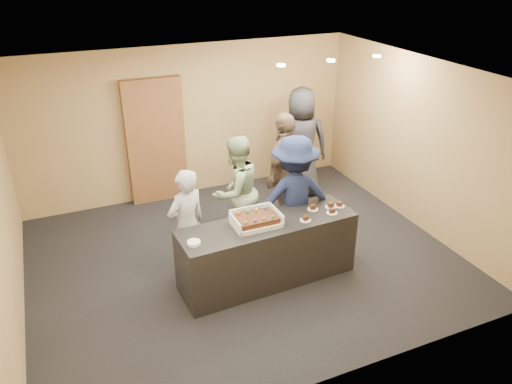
# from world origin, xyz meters

# --- Properties ---
(room) EXTENTS (6.04, 6.00, 2.70)m
(room) POSITION_xyz_m (0.00, 0.00, 1.35)
(room) COLOR black
(room) RESTS_ON ground
(serving_counter) EXTENTS (2.43, 0.81, 0.90)m
(serving_counter) POSITION_xyz_m (0.11, -0.61, 0.45)
(serving_counter) COLOR black
(serving_counter) RESTS_ON floor
(storage_cabinet) EXTENTS (1.01, 0.15, 2.21)m
(storage_cabinet) POSITION_xyz_m (-0.65, 2.41, 1.11)
(storage_cabinet) COLOR brown
(storage_cabinet) RESTS_ON floor
(cake_box) EXTENTS (0.61, 0.42, 0.18)m
(cake_box) POSITION_xyz_m (-0.05, -0.59, 0.94)
(cake_box) COLOR white
(cake_box) RESTS_ON serving_counter
(sheet_cake) EXTENTS (0.52, 0.36, 0.11)m
(sheet_cake) POSITION_xyz_m (-0.06, -0.61, 1.00)
(sheet_cake) COLOR #3B220D
(sheet_cake) RESTS_ON cake_box
(plate_stack) EXTENTS (0.16, 0.16, 0.04)m
(plate_stack) POSITION_xyz_m (-0.94, -0.74, 0.92)
(plate_stack) COLOR white
(plate_stack) RESTS_ON serving_counter
(slice_a) EXTENTS (0.15, 0.15, 0.07)m
(slice_a) POSITION_xyz_m (0.59, -0.76, 0.92)
(slice_a) COLOR white
(slice_a) RESTS_ON serving_counter
(slice_b) EXTENTS (0.15, 0.15, 0.07)m
(slice_b) POSITION_xyz_m (0.83, -0.53, 0.92)
(slice_b) COLOR white
(slice_b) RESTS_ON serving_counter
(slice_c) EXTENTS (0.15, 0.15, 0.07)m
(slice_c) POSITION_xyz_m (1.01, -0.72, 0.92)
(slice_c) COLOR white
(slice_c) RESTS_ON serving_counter
(slice_d) EXTENTS (0.15, 0.15, 0.07)m
(slice_d) POSITION_xyz_m (1.08, -0.57, 0.92)
(slice_d) COLOR white
(slice_d) RESTS_ON serving_counter
(slice_e) EXTENTS (0.15, 0.15, 0.07)m
(slice_e) POSITION_xyz_m (1.21, -0.59, 0.92)
(slice_e) COLOR white
(slice_e) RESTS_ON serving_counter
(person_server_grey) EXTENTS (0.69, 0.57, 1.60)m
(person_server_grey) POSITION_xyz_m (-0.84, -0.09, 0.80)
(person_server_grey) COLOR #A1A0A5
(person_server_grey) RESTS_ON floor
(person_sage_man) EXTENTS (1.03, 0.92, 1.74)m
(person_sage_man) POSITION_xyz_m (0.08, 0.47, 0.87)
(person_sage_man) COLOR #90A87B
(person_sage_man) RESTS_ON floor
(person_navy_man) EXTENTS (1.30, 0.89, 1.85)m
(person_navy_man) POSITION_xyz_m (0.73, -0.16, 0.93)
(person_navy_man) COLOR #151D3D
(person_navy_man) RESTS_ON floor
(person_brown_extra) EXTENTS (1.17, 1.05, 1.91)m
(person_brown_extra) POSITION_xyz_m (1.00, 0.69, 0.96)
(person_brown_extra) COLOR brown
(person_brown_extra) RESTS_ON floor
(person_dark_suit) EXTENTS (1.13, 0.92, 2.00)m
(person_dark_suit) POSITION_xyz_m (1.75, 1.58, 1.00)
(person_dark_suit) COLOR #26272B
(person_dark_suit) RESTS_ON floor
(ceiling_spotlights) EXTENTS (1.72, 0.12, 0.03)m
(ceiling_spotlights) POSITION_xyz_m (1.60, 0.50, 2.67)
(ceiling_spotlights) COLOR #FFEAC6
(ceiling_spotlights) RESTS_ON ceiling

